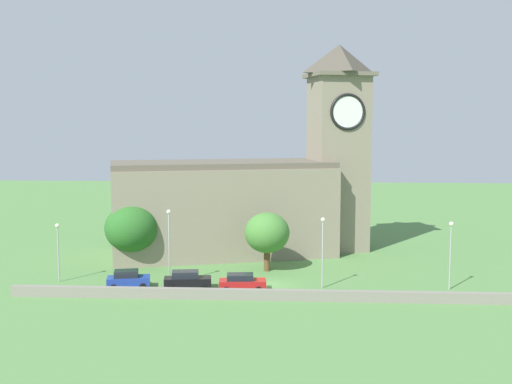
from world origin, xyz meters
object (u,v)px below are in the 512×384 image
car_blue (128,279)px  car_black (187,280)px  car_red (242,282)px  streetlamp_west_mid (169,236)px  streetlamp_west_end (58,242)px  church (252,192)px  streetlamp_central (323,241)px  tree_riverside_west (267,233)px  tree_churchyard (131,228)px  streetlamp_east_mid (451,244)px

car_blue → car_black: size_ratio=0.93×
car_red → streetlamp_west_mid: (-7.63, 1.72, 4.30)m
car_black → streetlamp_west_mid: (-2.09, 1.55, 4.22)m
streetlamp_west_mid → streetlamp_west_end: bearing=177.7°
car_blue → streetlamp_west_end: (-7.92, 2.10, 3.28)m
car_red → church: bearing=90.9°
streetlamp_central → tree_riverside_west: 9.36m
car_red → tree_churchyard: (-13.63, 9.78, 3.65)m
church → car_blue: 22.78m
church → car_black: bearing=-105.8°
tree_churchyard → streetlamp_east_mid: bearing=-13.4°
streetlamp_east_mid → tree_churchyard: tree_churchyard is taller
streetlamp_west_mid → streetlamp_central: (15.68, -0.43, -0.34)m
tree_churchyard → streetlamp_central: bearing=-21.4°
streetlamp_west_end → tree_riverside_west: (21.62, 6.33, 0.13)m
streetlamp_east_mid → tree_churchyard: (-34.41, 8.20, -0.11)m
car_blue → tree_churchyard: size_ratio=0.63×
streetlamp_west_mid → streetlamp_central: 15.69m
church → tree_riverside_west: (2.43, -10.15, -3.45)m
tree_churchyard → car_red: bearing=-35.7°
streetlamp_east_mid → tree_riverside_west: streetlamp_east_mid is taller
streetlamp_central → tree_riverside_west: streetlamp_central is taller
streetlamp_central → streetlamp_east_mid: 12.74m
tree_riverside_west → streetlamp_west_mid: bearing=-145.1°
streetlamp_west_mid → car_blue: bearing=-157.6°
car_red → streetlamp_east_mid: size_ratio=0.70×
car_black → streetlamp_west_end: size_ratio=0.79×
church → car_red: size_ratio=7.11×
streetlamp_west_mid → tree_churchyard: bearing=126.6°
car_blue → tree_churchyard: 10.52m
car_black → streetlamp_east_mid: (26.33, 1.41, 3.67)m
streetlamp_west_end → tree_churchyard: bearing=52.3°
car_black → car_red: 5.55m
streetlamp_central → streetlamp_east_mid: (12.73, 0.29, -0.20)m
tree_riverside_west → car_black: bearing=-132.6°
tree_churchyard → streetlamp_west_mid: bearing=-53.4°
tree_churchyard → tree_riverside_west: 15.82m
streetlamp_east_mid → tree_churchyard: size_ratio=0.94×
streetlamp_west_mid → streetlamp_east_mid: bearing=-0.3°
church → tree_riverside_west: church is taller
car_blue → streetlamp_east_mid: 32.59m
car_black → streetlamp_central: 14.18m
car_blue → tree_churchyard: (-2.06, 9.68, 3.56)m
car_black → tree_churchyard: tree_churchyard is taller
streetlamp_central → tree_churchyard: tree_churchyard is taller
car_red → streetlamp_west_end: bearing=173.6°
streetlamp_west_end → tree_churchyard: tree_churchyard is taller
car_red → streetlamp_east_mid: 21.18m
streetlamp_west_end → streetlamp_east_mid: (40.27, -0.62, 0.39)m
church → tree_riverside_west: bearing=-76.5°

